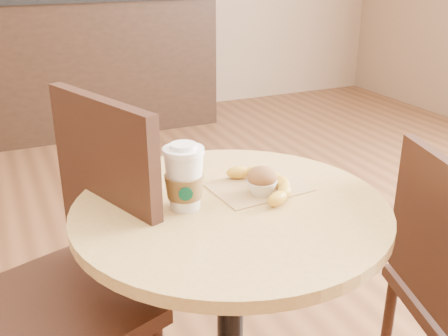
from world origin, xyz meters
name	(u,v)px	position (x,y,z in m)	size (l,w,h in m)	color
cafe_table	(230,273)	(-0.10, 0.05, 0.56)	(0.77, 0.77, 0.75)	black
chair_left	(69,284)	(-0.48, 0.18, 0.55)	(0.56, 0.56, 1.00)	#341C12
service_counter	(70,65)	(0.00, 3.18, 0.52)	(2.30, 0.65, 1.04)	black
kraft_bag	(258,187)	(0.01, 0.11, 0.75)	(0.24, 0.18, 0.00)	#AB8552
coffee_cup	(184,180)	(-0.21, 0.08, 0.82)	(0.10, 0.10, 0.16)	white
muffin	(262,181)	(-0.01, 0.07, 0.79)	(0.08, 0.08, 0.07)	white
banana	(266,183)	(0.02, 0.09, 0.77)	(0.13, 0.25, 0.03)	gold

